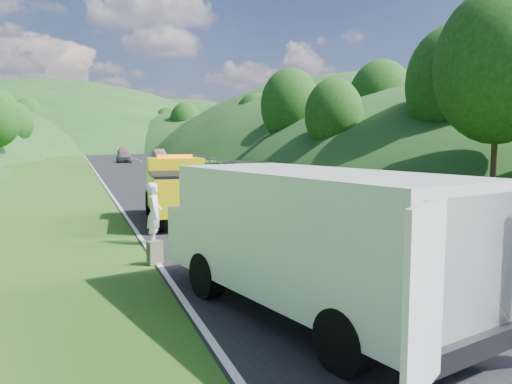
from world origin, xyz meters
name	(u,v)px	position (x,y,z in m)	size (l,w,h in m)	color
ground	(302,248)	(0.00, 0.00, 0.00)	(320.00, 320.00, 0.00)	#38661E
road_surface	(163,168)	(3.00, 40.00, 0.01)	(14.00, 200.00, 0.02)	black
guardrail	(203,162)	(10.30, 52.50, 0.00)	(0.06, 140.00, 1.52)	gray
tree_line_right	(271,158)	(23.00, 60.00, 0.00)	(14.00, 140.00, 14.00)	#265D1B
hills_backdrop	(119,150)	(6.50, 134.70, 0.00)	(201.00, 288.60, 44.00)	#2D5B23
tow_truck	(178,189)	(-2.24, 5.49, 1.14)	(2.44, 5.59, 2.34)	black
white_van	(308,234)	(-2.12, -4.66, 1.36)	(4.40, 7.22, 2.40)	black
woman	(155,244)	(-3.63, 1.87, 0.00)	(0.62, 0.45, 1.70)	white
child	(226,250)	(-1.99, 0.46, 0.00)	(0.54, 0.42, 1.11)	#CEC06E
worker	(428,354)	(-1.23, -6.59, 0.00)	(1.01, 0.58, 1.56)	black
suitcase	(155,253)	(-3.97, -0.42, 0.28)	(0.34, 0.19, 0.55)	#575741
spare_tire	(419,335)	(-0.91, -6.00, 0.00)	(0.66, 0.66, 0.20)	black
passing_suv	(249,193)	(3.26, 13.62, 0.00)	(2.59, 5.63, 1.56)	black
dist_car_a	(124,163)	(0.26, 53.34, 0.00)	(1.74, 4.31, 1.47)	#545258
dist_car_b	(159,159)	(6.48, 64.44, 0.00)	(1.56, 4.47, 1.47)	brown
dist_car_c	(124,155)	(3.02, 84.08, 0.00)	(2.01, 4.94, 1.43)	#A0505E
dist_car_d	(109,152)	(1.93, 109.30, 0.00)	(1.74, 4.31, 1.47)	#4F5642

